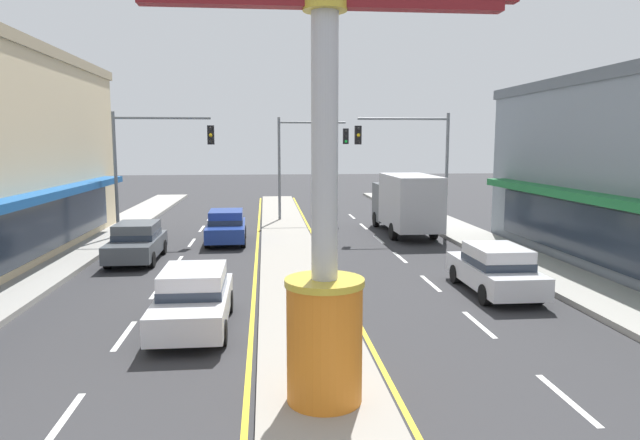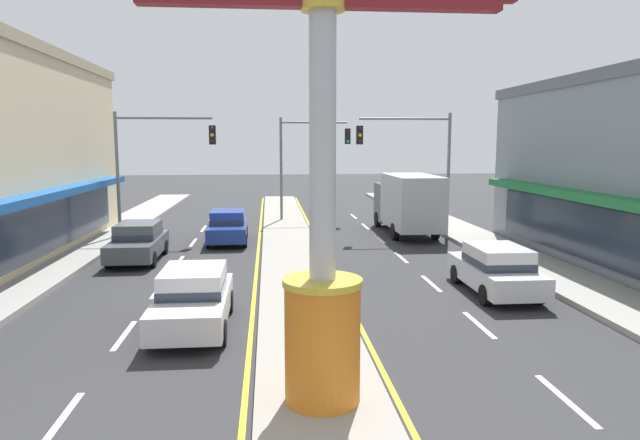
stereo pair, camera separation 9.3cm
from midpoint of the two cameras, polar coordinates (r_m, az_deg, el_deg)
median_strip at (r=23.24m, az=-3.04°, el=-3.81°), size 2.45×52.00×0.14m
sidewalk_left at (r=22.76m, az=-26.47°, el=-4.82°), size 2.58×60.00×0.18m
sidewalk_right at (r=23.53m, az=20.03°, el=-4.08°), size 2.58×60.00×0.18m
lane_markings at (r=21.93m, az=-2.88°, el=-4.68°), size 9.19×52.00×0.01m
district_sign at (r=9.74m, az=0.19°, el=2.60°), size 6.53×1.41×8.24m
traffic_light_left_side at (r=28.93m, az=-16.59°, el=6.50°), size 4.86×0.46×6.20m
traffic_light_right_side at (r=29.23m, az=9.26°, el=6.73°), size 4.86×0.46×6.20m
traffic_light_median_far at (r=34.03m, az=-1.66°, el=6.88°), size 4.20×0.46×6.20m
sedan_near_right_lane at (r=15.05m, az=-12.74°, el=-7.62°), size 1.85×4.31×1.53m
sedan_far_right_lane at (r=18.78m, az=17.03°, el=-4.70°), size 1.86×4.31×1.53m
box_truck_near_left_lane at (r=29.59m, az=8.50°, el=1.81°), size 2.29×6.92×3.12m
sedan_mid_left_lane at (r=24.02m, az=-17.99°, el=-2.06°), size 1.87×4.32×1.53m
sedan_far_left_oncoming at (r=27.37m, az=-9.48°, el=-0.61°), size 1.92×4.34×1.53m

